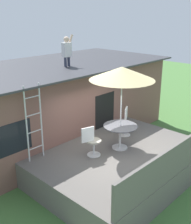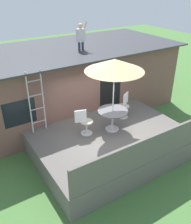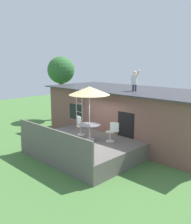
{
  "view_description": "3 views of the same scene",
  "coord_description": "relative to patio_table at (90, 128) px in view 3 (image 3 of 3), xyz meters",
  "views": [
    {
      "loc": [
        -6.09,
        -4.9,
        4.83
      ],
      "look_at": [
        0.13,
        1.04,
        1.77
      ],
      "focal_mm": 45.8,
      "sensor_mm": 36.0,
      "label": 1
    },
    {
      "loc": [
        -4.28,
        -5.9,
        5.54
      ],
      "look_at": [
        -0.1,
        0.68,
        1.31
      ],
      "focal_mm": 39.88,
      "sensor_mm": 36.0,
      "label": 2
    },
    {
      "loc": [
        8.39,
        -7.8,
        4.46
      ],
      "look_at": [
        0.24,
        0.47,
        2.1
      ],
      "focal_mm": 39.88,
      "sensor_mm": 36.0,
      "label": 3
    }
  ],
  "objects": [
    {
      "name": "backyard_tree",
      "position": [
        -7.22,
        3.96,
        2.32
      ],
      "size": [
        2.06,
        2.06,
        4.84
      ],
      "color": "brown",
      "rests_on": "ground"
    },
    {
      "name": "deck",
      "position": [
        -0.22,
        -0.08,
        -0.99
      ],
      "size": [
        5.11,
        3.97,
        0.8
      ],
      "primitive_type": "cube",
      "color": "#605B56",
      "rests_on": "ground"
    },
    {
      "name": "patio_table",
      "position": [
        0.0,
        0.0,
        0.0
      ],
      "size": [
        1.04,
        1.04,
        0.74
      ],
      "color": "silver",
      "rests_on": "deck"
    },
    {
      "name": "step_ladder",
      "position": [
        -2.19,
        1.31,
        0.51
      ],
      "size": [
        0.52,
        0.04,
        2.2
      ],
      "color": "silver",
      "rests_on": "deck"
    },
    {
      "name": "ground_plane",
      "position": [
        -0.22,
        -0.08,
        -1.39
      ],
      "size": [
        40.0,
        40.0,
        0.0
      ],
      "primitive_type": "plane",
      "color": "#477538"
    },
    {
      "name": "patio_chair_left",
      "position": [
        -0.96,
        0.28,
        -0.13
      ],
      "size": [
        0.61,
        0.44,
        0.92
      ],
      "rotation": [
        0.0,
        0.0,
        -0.28
      ],
      "color": "silver",
      "rests_on": "deck"
    },
    {
      "name": "deck_railing",
      "position": [
        -0.22,
        -2.02,
        -0.14
      ],
      "size": [
        5.01,
        0.08,
        0.9
      ],
      "primitive_type": "cube",
      "color": "#605B56",
      "rests_on": "deck"
    },
    {
      "name": "person_figure",
      "position": [
        0.45,
        2.88,
        2.15
      ],
      "size": [
        0.47,
        0.2,
        1.11
      ],
      "color": "#33384C",
      "rests_on": "house"
    },
    {
      "name": "patio_chair_right",
      "position": [
        0.93,
        0.53,
        -0.13
      ],
      "size": [
        0.58,
        0.44,
        0.92
      ],
      "rotation": [
        0.0,
        0.0,
        -2.62
      ],
      "color": "silver",
      "rests_on": "deck"
    },
    {
      "name": "house",
      "position": [
        -0.22,
        3.51,
        0.08
      ],
      "size": [
        10.5,
        4.5,
        2.93
      ],
      "color": "brown",
      "rests_on": "ground"
    },
    {
      "name": "patio_umbrella",
      "position": [
        0.0,
        -0.0,
        1.76
      ],
      "size": [
        1.9,
        1.9,
        2.54
      ],
      "color": "silver",
      "rests_on": "deck"
    }
  ]
}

